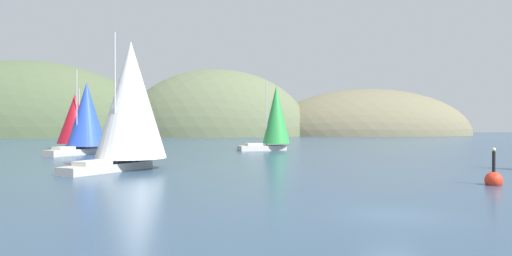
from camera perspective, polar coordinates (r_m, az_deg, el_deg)
ground_plane at (r=20.50m, az=16.84°, el=-10.45°), size 360.00×360.00×0.00m
headland_right at (r=167.88m, az=14.20°, el=-0.88°), size 76.05×44.00×33.08m
headland_left at (r=159.71m, az=-26.81°, el=-0.98°), size 80.28×44.00×47.64m
headland_center at (r=153.64m, az=-4.84°, el=-0.99°), size 63.09×44.00×44.74m
sailboat_crimson_sail at (r=75.90m, az=-21.77°, el=0.93°), size 7.97×9.41×9.35m
sailboat_green_sail at (r=67.62m, az=2.41°, el=1.39°), size 8.34×4.79×10.16m
sailboat_blue_spinnaker at (r=62.82m, az=-20.61°, el=1.38°), size 7.78×8.79×10.83m
sailboat_white_mainsail at (r=40.85m, az=-15.53°, el=3.18°), size 9.47×10.24×11.57m
channel_buoy at (r=32.76m, az=27.71°, el=-5.73°), size 1.10×1.10×2.64m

